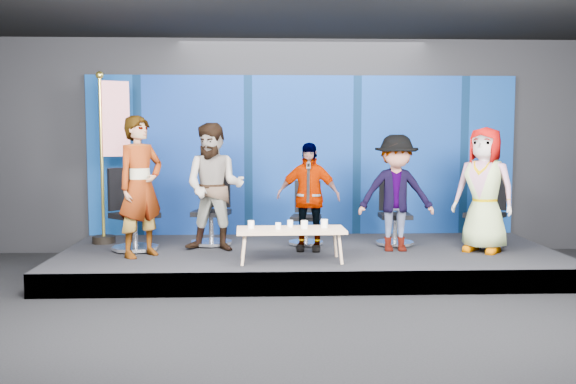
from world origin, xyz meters
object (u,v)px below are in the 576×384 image
(mug_e, at_px, (324,223))
(chair_e, at_px, (486,222))
(panelist_c, at_px, (308,197))
(panelist_d, at_px, (396,193))
(mug_c, at_px, (290,224))
(panelist_b, at_px, (214,187))
(chair_b, at_px, (212,220))
(panelist_e, at_px, (484,190))
(mug_a, at_px, (251,224))
(coffee_table, at_px, (291,231))
(mug_d, at_px, (304,225))
(panelist_a, at_px, (140,187))
(flag_stand, at_px, (111,153))
(chair_c, at_px, (306,224))
(chair_a, at_px, (132,223))
(chair_d, at_px, (394,222))
(mug_b, at_px, (278,226))

(mug_e, bearing_deg, chair_e, 21.37)
(panelist_c, distance_m, panelist_d, 1.24)
(panelist_c, relative_size, mug_c, 16.95)
(panelist_b, bearing_deg, chair_e, 13.93)
(chair_b, bearing_deg, panelist_c, -10.45)
(panelist_e, xyz_separation_m, mug_a, (-3.26, -0.53, -0.39))
(coffee_table, bearing_deg, panelist_c, 70.17)
(chair_e, bearing_deg, mug_d, -120.07)
(panelist_a, distance_m, panelist_b, 1.04)
(panelist_d, distance_m, flag_stand, 4.30)
(mug_d, bearing_deg, panelist_d, 27.77)
(chair_c, height_order, chair_e, chair_e)
(panelist_b, height_order, mug_d, panelist_b)
(chair_a, distance_m, mug_d, 2.56)
(chair_a, distance_m, chair_e, 5.17)
(chair_d, distance_m, mug_e, 1.63)
(mug_b, distance_m, mug_c, 0.24)
(chair_a, relative_size, mug_b, 13.90)
(panelist_b, xyz_separation_m, mug_a, (0.53, -0.76, -0.42))
(mug_b, bearing_deg, panelist_d, 23.72)
(chair_c, relative_size, mug_b, 11.23)
(chair_d, xyz_separation_m, panelist_d, (-0.09, -0.50, 0.49))
(mug_a, distance_m, flag_stand, 2.76)
(panelist_e, height_order, mug_d, panelist_e)
(mug_c, relative_size, mug_d, 0.87)
(chair_d, height_order, flag_stand, flag_stand)
(mug_b, xyz_separation_m, mug_c, (0.16, 0.18, 0.00))
(mug_b, bearing_deg, chair_a, 155.78)
(chair_d, distance_m, flag_stand, 4.40)
(panelist_a, xyz_separation_m, mug_a, (1.49, -0.37, -0.47))
(mug_a, bearing_deg, chair_e, 15.93)
(chair_b, bearing_deg, mug_d, -34.99)
(panelist_a, xyz_separation_m, chair_c, (2.30, 0.85, -0.64))
(coffee_table, height_order, mug_d, mug_d)
(chair_b, height_order, mug_b, chair_b)
(chair_a, height_order, mug_b, chair_a)
(chair_e, distance_m, mug_d, 2.96)
(panelist_d, distance_m, chair_e, 1.54)
(flag_stand, bearing_deg, mug_b, -56.62)
(panelist_e, bearing_deg, chair_e, 105.23)
(mug_a, distance_m, mug_d, 0.70)
(chair_b, xyz_separation_m, flag_stand, (-1.54, 0.23, 1.00))
(panelist_d, xyz_separation_m, mug_d, (-1.35, -0.71, -0.34))
(panelist_a, xyz_separation_m, mug_c, (2.00, -0.28, -0.47))
(chair_a, bearing_deg, mug_c, -65.40)
(panelist_d, height_order, coffee_table, panelist_d)
(mug_e, bearing_deg, chair_c, 97.20)
(panelist_d, height_order, flag_stand, flag_stand)
(chair_e, height_order, mug_b, chair_e)
(chair_a, xyz_separation_m, panelist_e, (4.96, -0.30, 0.49))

